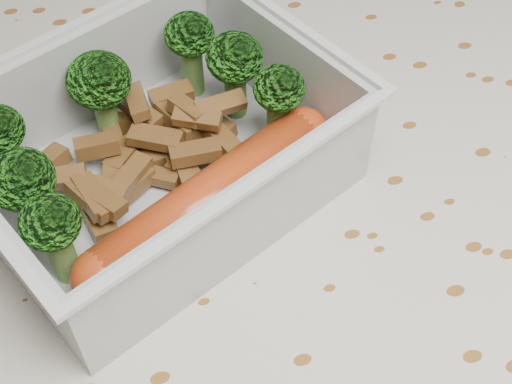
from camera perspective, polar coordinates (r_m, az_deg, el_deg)
name	(u,v)px	position (r m, az deg, el deg)	size (l,w,h in m)	color
dining_table	(257,290)	(0.47, 0.05, -7.85)	(1.40, 0.90, 0.75)	brown
tablecloth	(257,246)	(0.42, 0.05, -4.37)	(1.46, 0.96, 0.19)	beige
lunch_container	(157,159)	(0.39, -7.89, 2.63)	(0.24, 0.22, 0.07)	silver
broccoli_florets	(127,113)	(0.39, -10.27, 6.21)	(0.18, 0.14, 0.06)	#608C3F
meat_pile	(147,153)	(0.40, -8.74, 3.10)	(0.13, 0.09, 0.03)	brown
sausage	(210,200)	(0.37, -3.69, -0.68)	(0.15, 0.09, 0.03)	#B73C15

